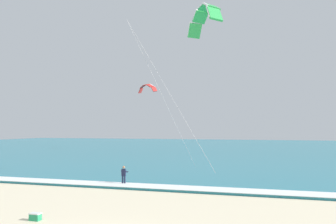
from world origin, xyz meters
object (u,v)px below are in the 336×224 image
object	(u,v)px
kite_distant	(147,87)
cooler_box	(35,217)
kite_primary	(204,16)
kitesurfer	(124,175)
surfboard	(124,186)

from	to	relation	value
kite_distant	cooler_box	bearing A→B (deg)	-75.38
kite_primary	cooler_box	size ratio (longest dim) A/B	25.60
kite_primary	kitesurfer	bearing A→B (deg)	-149.33
surfboard	kite_distant	xyz separation A→B (m)	(-14.17, 43.37, 13.38)
kite_distant	kite_primary	bearing A→B (deg)	-62.77
cooler_box	kite_distant	bearing A→B (deg)	104.62
surfboard	kitesurfer	world-z (taller)	kitesurfer
surfboard	cooler_box	xyz separation A→B (m)	(0.27, -12.00, 0.18)
surfboard	kite_primary	xyz separation A→B (m)	(6.24, 3.72, 15.04)
kite_distant	kitesurfer	bearing A→B (deg)	-71.90
surfboard	kite_primary	world-z (taller)	kite_primary
cooler_box	kite_primary	bearing A→B (deg)	69.21
kite_primary	cooler_box	distance (m)	22.44
kite_primary	cooler_box	bearing A→B (deg)	-110.79
kite_distant	cooler_box	distance (m)	58.72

